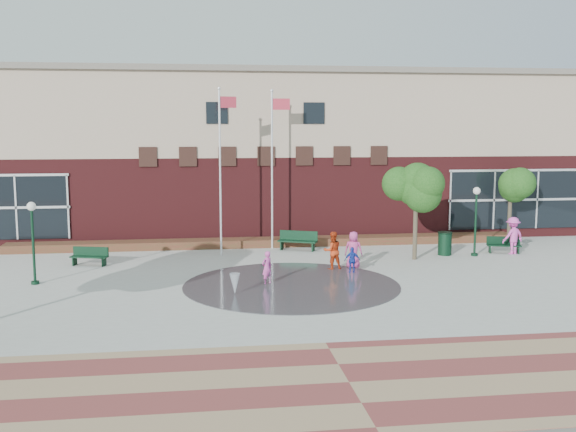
{
  "coord_description": "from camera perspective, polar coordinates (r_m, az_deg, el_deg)",
  "views": [
    {
      "loc": [
        -3.55,
        -22.24,
        6.19
      ],
      "look_at": [
        0.0,
        4.0,
        2.6
      ],
      "focal_mm": 42.0,
      "sensor_mm": 36.0,
      "label": 1
    }
  ],
  "objects": [
    {
      "name": "bench_mid",
      "position": [
        33.36,
        0.82,
        -2.43
      ],
      "size": [
        1.99,
        1.25,
        0.97
      ],
      "rotation": [
        0.0,
        0.0,
        -0.4
      ],
      "color": "black",
      "rests_on": "ground"
    },
    {
      "name": "flagpole_left",
      "position": [
        31.86,
        -5.7,
        4.5
      ],
      "size": [
        0.89,
        0.37,
        7.94
      ],
      "rotation": [
        0.0,
        0.0,
        0.34
      ],
      "color": "white",
      "rests_on": "ground"
    },
    {
      "name": "paver_band",
      "position": [
        16.83,
        5.18,
        -13.88
      ],
      "size": [
        46.0,
        6.0,
        0.01
      ],
      "primitive_type": "cube",
      "color": "brown",
      "rests_on": "ground"
    },
    {
      "name": "adult_pink",
      "position": [
        29.4,
        5.56,
        -2.87
      ],
      "size": [
        0.92,
        0.77,
        1.61
      ],
      "primitive_type": "imported",
      "rotation": [
        0.0,
        0.0,
        2.76
      ],
      "color": "#C33D85",
      "rests_on": "ground"
    },
    {
      "name": "child_blue",
      "position": [
        28.37,
        5.46,
        -3.76
      ],
      "size": [
        0.68,
        0.34,
        1.13
      ],
      "primitive_type": "imported",
      "rotation": [
        0.0,
        0.0,
        3.04
      ],
      "color": "#1E38A8",
      "rests_on": "ground"
    },
    {
      "name": "water_jet_b",
      "position": [
        26.5,
        -1.54,
        -5.79
      ],
      "size": [
        0.2,
        0.2,
        0.45
      ],
      "primitive_type": "cone",
      "rotation": [
        3.14,
        0.0,
        0.0
      ],
      "color": "white",
      "rests_on": "ground"
    },
    {
      "name": "lamp_right",
      "position": [
        32.92,
        15.62,
        0.2
      ],
      "size": [
        0.35,
        0.35,
        3.3
      ],
      "color": "black",
      "rests_on": "ground"
    },
    {
      "name": "flower_bed",
      "position": [
        34.59,
        -1.69,
        -2.59
      ],
      "size": [
        26.0,
        1.2,
        0.4
      ],
      "primitive_type": "cube",
      "color": "maroon",
      "rests_on": "ground"
    },
    {
      "name": "adult_red",
      "position": [
        29.0,
        3.78,
        -2.95
      ],
      "size": [
        0.9,
        0.75,
        1.66
      ],
      "primitive_type": "imported",
      "rotation": [
        0.0,
        0.0,
        3.31
      ],
      "color": "red",
      "rests_on": "ground"
    },
    {
      "name": "child_splash",
      "position": [
        26.34,
        -1.79,
        -4.41
      ],
      "size": [
        0.57,
        0.53,
        1.32
      ],
      "primitive_type": "imported",
      "rotation": [
        0.0,
        0.0,
        3.74
      ],
      "color": "#D049A2",
      "rests_on": "ground"
    },
    {
      "name": "trash_can",
      "position": [
        33.01,
        13.14,
        -2.28
      ],
      "size": [
        0.69,
        0.69,
        1.13
      ],
      "color": "black",
      "rests_on": "ground"
    },
    {
      "name": "plaza_concrete",
      "position": [
        27.2,
        0.0,
        -5.43
      ],
      "size": [
        46.0,
        18.0,
        0.01
      ],
      "primitive_type": "cube",
      "color": "#A8A8A0",
      "rests_on": "ground"
    },
    {
      "name": "tree_mid",
      "position": [
        31.23,
        10.81,
        2.68
      ],
      "size": [
        2.86,
        2.86,
        4.83
      ],
      "color": "#3F3628",
      "rests_on": "ground"
    },
    {
      "name": "person_bench",
      "position": [
        34.11,
        18.49,
        -1.6
      ],
      "size": [
        1.31,
        0.99,
        1.81
      ],
      "primitive_type": "imported",
      "rotation": [
        0.0,
        0.0,
        3.45
      ],
      "color": "#E44CBA",
      "rests_on": "ground"
    },
    {
      "name": "bench_left",
      "position": [
        31.07,
        -16.46,
        -3.59
      ],
      "size": [
        1.71,
        0.89,
        0.83
      ],
      "rotation": [
        0.0,
        0.0,
        -0.27
      ],
      "color": "black",
      "rests_on": "ground"
    },
    {
      "name": "flagpole_right",
      "position": [
        33.5,
        -1.28,
        4.71
      ],
      "size": [
        0.98,
        0.16,
        7.93
      ],
      "rotation": [
        0.0,
        0.0,
        0.02
      ],
      "color": "white",
      "rests_on": "ground"
    },
    {
      "name": "tree_small_right",
      "position": [
        37.43,
        18.33,
        2.11
      ],
      "size": [
        2.23,
        2.23,
        3.82
      ],
      "color": "#3F3628",
      "rests_on": "ground"
    },
    {
      "name": "bench_right",
      "position": [
        34.3,
        17.8,
        -2.61
      ],
      "size": [
        1.66,
        0.85,
        0.81
      ],
      "rotation": [
        0.0,
        0.0,
        -0.27
      ],
      "color": "black",
      "rests_on": "ground"
    },
    {
      "name": "ground",
      "position": [
        23.36,
        1.33,
        -7.65
      ],
      "size": [
        120.0,
        120.0,
        0.0
      ],
      "primitive_type": "plane",
      "color": "#666056",
      "rests_on": "ground"
    },
    {
      "name": "library_building",
      "position": [
        39.91,
        -2.61,
        5.49
      ],
      "size": [
        44.4,
        10.4,
        9.2
      ],
      "color": "#551B1E",
      "rests_on": "ground"
    },
    {
      "name": "splash_pad",
      "position": [
        26.23,
        0.29,
        -5.92
      ],
      "size": [
        8.4,
        8.4,
        0.01
      ],
      "primitive_type": "cylinder",
      "color": "#383A3D",
      "rests_on": "ground"
    },
    {
      "name": "lamp_left",
      "position": [
        27.84,
        -20.8,
        -1.4
      ],
      "size": [
        0.34,
        0.34,
        3.25
      ],
      "color": "black",
      "rests_on": "ground"
    },
    {
      "name": "water_jet_a",
      "position": [
        24.89,
        -4.51,
        -6.7
      ],
      "size": [
        0.4,
        0.4,
        0.78
      ],
      "primitive_type": "cone",
      "rotation": [
        3.14,
        0.0,
        0.0
      ],
      "color": "white",
      "rests_on": "ground"
    }
  ]
}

